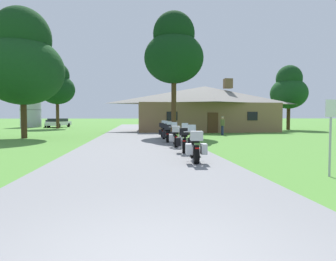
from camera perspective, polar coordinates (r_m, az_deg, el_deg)
The scene contains 18 objects.
ground_plane at distance 22.78m, azimuth -5.90°, elevation -1.46°, with size 500.00×500.00×0.00m, color #4C8433.
asphalt_driveway at distance 20.78m, azimuth -5.86°, elevation -1.78°, with size 6.40×80.00×0.06m, color slate.
motorcycle_black_nearest_to_camera at distance 10.33m, azimuth 5.35°, elevation -3.14°, with size 0.82×2.08×1.30m.
motorcycle_silver_second_in_row at distance 13.18m, azimuth 3.30°, elevation -1.86°, with size 0.97×2.07×1.30m.
motorcycle_black_third_in_row at distance 15.60m, azimuth 1.50°, elevation -1.14°, with size 0.81×2.08×1.30m.
motorcycle_green_fourth_in_row at distance 18.23m, azimuth 0.05°, elevation -0.58°, with size 0.95×2.07×1.30m.
motorcycle_white_fifth_in_row at distance 20.98m, azimuth -0.69°, elevation -0.14°, with size 0.98×2.07×1.30m.
motorcycle_orange_farthest_in_row at distance 23.46m, azimuth -1.09°, elevation 0.19°, with size 0.81×2.07×1.30m.
stone_lodge at distance 33.25m, azimuth 7.33°, elevation 4.42°, with size 16.00×7.47×6.05m.
bystander_olive_shirt_near_lodge at distance 26.27m, azimuth 10.77°, elevation 1.14°, with size 0.30×0.54×1.69m.
metal_signpost_roadside at distance 9.11m, azimuth 29.62°, elevation 0.40°, with size 0.36×0.06×2.14m.
tree_left_far at distance 43.66m, azimuth -21.19°, elevation 8.35°, with size 4.87×4.87×9.27m.
tree_right_of_lodge at distance 39.96m, azimuth 22.90°, elevation 7.58°, with size 4.59×4.59×8.21m.
tree_by_lodge_front at distance 25.94m, azimuth 1.17°, elevation 15.48°, with size 5.17×5.17×10.79m.
tree_left_near at distance 25.12m, azimuth -26.95°, elevation 12.24°, with size 6.16×6.16×9.98m.
metal_silo_distant at distance 50.65m, azimuth -25.64°, elevation 4.18°, with size 3.22×3.22×6.33m.
parked_white_suv_far_left at distance 48.03m, azimuth -20.93°, elevation 1.51°, with size 3.07×4.93×1.40m.
parked_white_sedan_far_left at distance 48.44m, azimuth -22.19°, elevation 1.34°, with size 2.92×4.54×1.20m.
Camera 1 is at (-0.14, -2.72, 1.67)m, focal length 30.66 mm.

